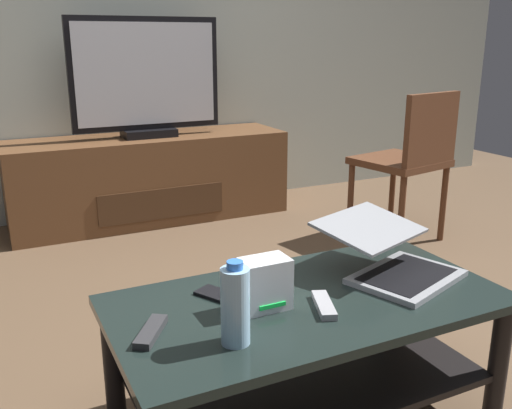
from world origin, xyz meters
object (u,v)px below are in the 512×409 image
object	(u,v)px
coffee_table	(307,336)
water_bottle_near	(235,305)
television	(146,80)
dining_chair	(410,157)
cell_phone	(219,295)
soundbar_remote	(151,332)
media_cabinet	(151,178)
laptop	(391,256)
tv_remote	(324,305)
router_box	(265,284)

from	to	relation	value
coffee_table	water_bottle_near	size ratio (longest dim) A/B	5.28
television	dining_chair	size ratio (longest dim) A/B	1.07
cell_phone	soundbar_remote	distance (m)	0.28
media_cabinet	cell_phone	size ratio (longest dim) A/B	12.68
laptop	media_cabinet	bearing A→B (deg)	94.75
water_bottle_near	soundbar_remote	world-z (taller)	water_bottle_near
coffee_table	television	world-z (taller)	television
coffee_table	tv_remote	size ratio (longest dim) A/B	7.35
television	water_bottle_near	bearing A→B (deg)	-100.82
television	cell_phone	distance (m)	2.18
dining_chair	router_box	distance (m)	1.89
coffee_table	laptop	world-z (taller)	laptop
router_box	tv_remote	size ratio (longest dim) A/B	0.94
coffee_table	router_box	bearing A→B (deg)	179.73
television	laptop	world-z (taller)	television
coffee_table	water_bottle_near	world-z (taller)	water_bottle_near
television	water_bottle_near	xyz separation A→B (m)	(-0.45, -2.35, -0.39)
dining_chair	television	bearing A→B (deg)	138.55
television	tv_remote	xyz separation A→B (m)	(-0.14, -2.29, -0.48)
soundbar_remote	laptop	bearing A→B (deg)	37.17
tv_remote	soundbar_remote	distance (m)	0.49
media_cabinet	cell_phone	world-z (taller)	media_cabinet
laptop	soundbar_remote	bearing A→B (deg)	-177.05
television	coffee_table	bearing A→B (deg)	-93.85
router_box	soundbar_remote	distance (m)	0.35
laptop	cell_phone	size ratio (longest dim) A/B	3.53
media_cabinet	television	distance (m)	0.63
router_box	water_bottle_near	world-z (taller)	water_bottle_near
media_cabinet	tv_remote	xyz separation A→B (m)	(-0.14, -2.31, 0.15)
laptop	tv_remote	size ratio (longest dim) A/B	3.09
water_bottle_near	cell_phone	xyz separation A→B (m)	(0.06, 0.27, -0.10)
laptop	tv_remote	world-z (taller)	laptop
media_cabinet	soundbar_remote	xyz separation A→B (m)	(-0.63, -2.24, 0.15)
router_box	tv_remote	world-z (taller)	router_box
laptop	coffee_table	bearing A→B (deg)	-174.33
media_cabinet	router_box	world-z (taller)	router_box
television	cell_phone	bearing A→B (deg)	-100.49
media_cabinet	laptop	xyz separation A→B (m)	(0.18, -2.20, 0.20)
router_box	dining_chair	bearing A→B (deg)	37.10
laptop	water_bottle_near	world-z (taller)	water_bottle_near
router_box	tv_remote	bearing A→B (deg)	-27.61
coffee_table	water_bottle_near	distance (m)	0.41
dining_chair	laptop	distance (m)	1.51
television	soundbar_remote	world-z (taller)	television
cell_phone	television	bearing A→B (deg)	50.88
tv_remote	coffee_table	bearing A→B (deg)	114.45
coffee_table	tv_remote	xyz separation A→B (m)	(0.00, -0.08, 0.14)
coffee_table	soundbar_remote	size ratio (longest dim) A/B	7.35
soundbar_remote	router_box	bearing A→B (deg)	35.87
dining_chair	cell_phone	bearing A→B (deg)	-147.64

